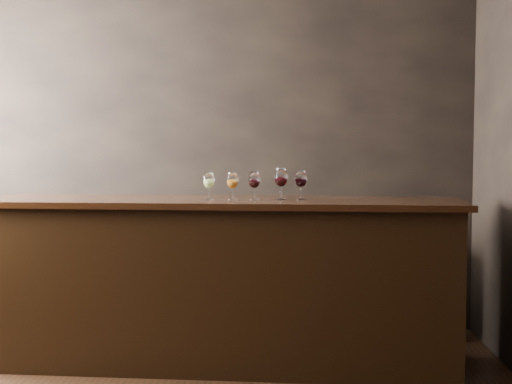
{
  "coord_description": "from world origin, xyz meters",
  "views": [
    {
      "loc": [
        0.95,
        -3.66,
        1.55
      ],
      "look_at": [
        0.75,
        1.23,
        1.22
      ],
      "focal_mm": 50.0,
      "sensor_mm": 36.0,
      "label": 1
    }
  ],
  "objects_px": {
    "glass_red_b": "(281,178)",
    "glass_red_c": "(301,180)",
    "bar_counter": "(221,285)",
    "back_bar_shelf": "(211,279)",
    "glass_red_a": "(254,181)",
    "glass_white": "(209,181)",
    "glass_amber": "(232,181)"
  },
  "relations": [
    {
      "from": "back_bar_shelf",
      "to": "glass_red_a",
      "type": "distance_m",
      "value": 1.23
    },
    {
      "from": "glass_amber",
      "to": "glass_red_b",
      "type": "bearing_deg",
      "value": 4.51
    },
    {
      "from": "back_bar_shelf",
      "to": "bar_counter",
      "type": "bearing_deg",
      "value": -79.4
    },
    {
      "from": "bar_counter",
      "to": "back_bar_shelf",
      "type": "height_order",
      "value": "bar_counter"
    },
    {
      "from": "bar_counter",
      "to": "glass_red_b",
      "type": "distance_m",
      "value": 0.86
    },
    {
      "from": "glass_white",
      "to": "glass_red_b",
      "type": "height_order",
      "value": "glass_red_b"
    },
    {
      "from": "glass_red_b",
      "to": "glass_red_c",
      "type": "relative_size",
      "value": 1.08
    },
    {
      "from": "back_bar_shelf",
      "to": "glass_white",
      "type": "relative_size",
      "value": 13.4
    },
    {
      "from": "glass_red_a",
      "to": "bar_counter",
      "type": "bearing_deg",
      "value": 177.31
    },
    {
      "from": "glass_red_a",
      "to": "glass_red_c",
      "type": "distance_m",
      "value": 0.32
    },
    {
      "from": "back_bar_shelf",
      "to": "glass_amber",
      "type": "relative_size",
      "value": 13.48
    },
    {
      "from": "glass_amber",
      "to": "glass_red_a",
      "type": "bearing_deg",
      "value": 7.06
    },
    {
      "from": "bar_counter",
      "to": "glass_white",
      "type": "height_order",
      "value": "glass_white"
    },
    {
      "from": "glass_amber",
      "to": "glass_red_c",
      "type": "distance_m",
      "value": 0.47
    },
    {
      "from": "glass_red_a",
      "to": "glass_red_b",
      "type": "distance_m",
      "value": 0.18
    },
    {
      "from": "back_bar_shelf",
      "to": "glass_red_c",
      "type": "height_order",
      "value": "glass_red_c"
    },
    {
      "from": "bar_counter",
      "to": "glass_white",
      "type": "xyz_separation_m",
      "value": [
        -0.08,
        -0.02,
        0.73
      ]
    },
    {
      "from": "glass_amber",
      "to": "glass_red_b",
      "type": "xyz_separation_m",
      "value": [
        0.33,
        0.03,
        0.02
      ]
    },
    {
      "from": "bar_counter",
      "to": "glass_red_c",
      "type": "xyz_separation_m",
      "value": [
        0.55,
        0.01,
        0.74
      ]
    },
    {
      "from": "glass_red_a",
      "to": "glass_red_c",
      "type": "relative_size",
      "value": 0.96
    },
    {
      "from": "glass_red_c",
      "to": "glass_red_a",
      "type": "bearing_deg",
      "value": -175.42
    },
    {
      "from": "glass_red_c",
      "to": "back_bar_shelf",
      "type": "bearing_deg",
      "value": 131.78
    },
    {
      "from": "back_bar_shelf",
      "to": "glass_red_b",
      "type": "height_order",
      "value": "glass_red_b"
    },
    {
      "from": "glass_red_b",
      "to": "glass_red_c",
      "type": "height_order",
      "value": "glass_red_b"
    },
    {
      "from": "bar_counter",
      "to": "glass_red_a",
      "type": "height_order",
      "value": "glass_red_a"
    },
    {
      "from": "glass_white",
      "to": "glass_red_c",
      "type": "relative_size",
      "value": 0.94
    },
    {
      "from": "glass_red_a",
      "to": "back_bar_shelf",
      "type": "bearing_deg",
      "value": 115.25
    },
    {
      "from": "glass_white",
      "to": "bar_counter",
      "type": "bearing_deg",
      "value": 15.91
    },
    {
      "from": "glass_amber",
      "to": "glass_red_b",
      "type": "distance_m",
      "value": 0.34
    },
    {
      "from": "glass_white",
      "to": "glass_amber",
      "type": "distance_m",
      "value": 0.16
    },
    {
      "from": "back_bar_shelf",
      "to": "glass_red_b",
      "type": "bearing_deg",
      "value": -54.82
    },
    {
      "from": "bar_counter",
      "to": "glass_red_c",
      "type": "relative_size",
      "value": 15.95
    }
  ]
}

